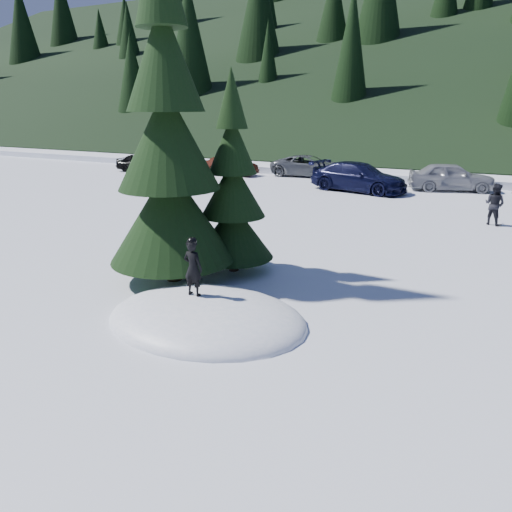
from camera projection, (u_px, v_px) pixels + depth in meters
The scene contains 12 objects.
ground at pixel (207, 320), 10.70m from camera, with size 200.00×200.00×0.00m, color white.
snow_mound at pixel (207, 320), 10.70m from camera, with size 4.48×3.52×0.96m, color white.
forest_hillside at pixel (484, 26), 52.77m from camera, with size 200.00×60.00×25.00m, color black, non-canonical shape.
spruce_tall at pixel (168, 152), 12.24m from camera, with size 3.20×3.20×8.60m.
spruce_short at pixel (233, 196), 13.33m from camera, with size 2.20×2.20×5.37m.
child_skier at pixel (193, 268), 10.65m from camera, with size 0.45×0.29×1.22m, color black.
adult_0 at pixel (495, 204), 19.07m from camera, with size 0.77×0.60×1.59m, color black.
car_0 at pixel (142, 163), 34.56m from camera, with size 1.47×3.66×1.25m, color black.
car_1 at pixel (231, 165), 33.01m from camera, with size 1.30×3.71×1.22m, color #3A130A.
car_2 at pixel (309, 166), 32.27m from camera, with size 2.23×4.84×1.34m, color #4E5156.
car_3 at pixel (359, 177), 26.61m from camera, with size 2.14×5.27×1.53m, color black.
car_4 at pixel (451, 177), 26.76m from camera, with size 1.79×4.44×1.51m, color gray.
Camera 1 is at (5.53, -8.20, 4.42)m, focal length 35.00 mm.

